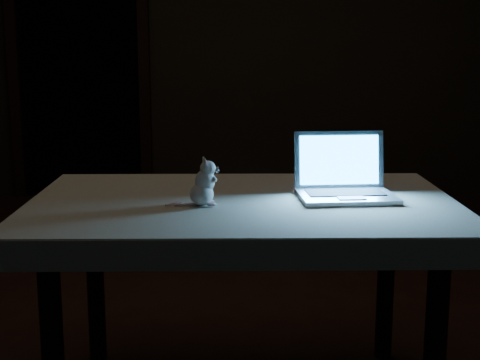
# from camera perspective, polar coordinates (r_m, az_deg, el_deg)

# --- Properties ---
(floor) EXTENTS (5.00, 5.00, 0.00)m
(floor) POSITION_cam_1_polar(r_m,az_deg,el_deg) (2.97, -3.13, -11.75)
(floor) COLOR black
(floor) RESTS_ON ground
(back_wall) EXTENTS (4.50, 0.04, 2.60)m
(back_wall) POSITION_cam_1_polar(r_m,az_deg,el_deg) (5.23, -1.15, 12.72)
(back_wall) COLOR black
(back_wall) RESTS_ON ground
(doorway) EXTENTS (1.06, 0.36, 2.13)m
(doorway) POSITION_cam_1_polar(r_m,az_deg,el_deg) (5.39, -13.08, 9.89)
(doorway) COLOR black
(doorway) RESTS_ON back_wall
(table) EXTENTS (1.27, 0.85, 0.67)m
(table) POSITION_cam_1_polar(r_m,az_deg,el_deg) (2.27, 0.22, -10.02)
(table) COLOR black
(table) RESTS_ON floor
(tablecloth) EXTENTS (1.49, 1.15, 0.08)m
(tablecloth) POSITION_cam_1_polar(r_m,az_deg,el_deg) (2.17, 2.06, -2.70)
(tablecloth) COLOR beige
(tablecloth) RESTS_ON table
(laptop) EXTENTS (0.32, 0.29, 0.20)m
(laptop) POSITION_cam_1_polar(r_m,az_deg,el_deg) (2.18, 8.83, 1.01)
(laptop) COLOR #A2A2A6
(laptop) RESTS_ON tablecloth
(plush_mouse) EXTENTS (0.14, 0.14, 0.14)m
(plush_mouse) POSITION_cam_1_polar(r_m,az_deg,el_deg) (2.08, -3.17, -0.16)
(plush_mouse) COLOR silver
(plush_mouse) RESTS_ON tablecloth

